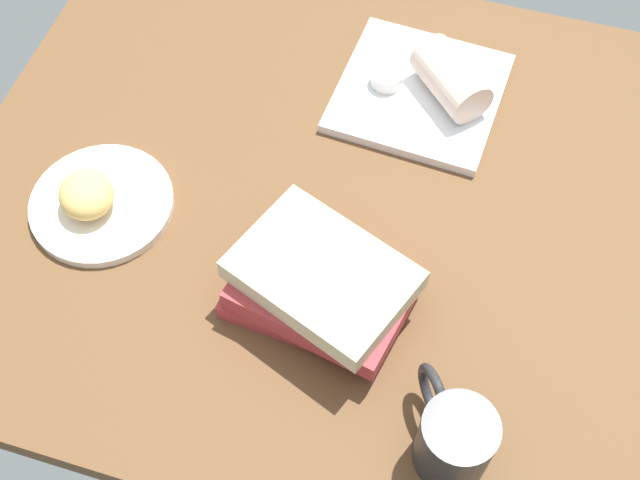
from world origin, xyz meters
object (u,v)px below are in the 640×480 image
(breakfast_wrap, at_px, (451,79))
(book_stack, at_px, (321,286))
(round_plate, at_px, (102,204))
(square_plate, at_px, (419,93))
(scone_pastry, at_px, (86,195))
(sauce_cup, at_px, (385,78))
(coffee_mug, at_px, (453,438))

(breakfast_wrap, height_order, book_stack, book_stack)
(round_plate, bearing_deg, square_plate, -139.24)
(scone_pastry, relative_size, book_stack, 0.32)
(scone_pastry, height_order, square_plate, scone_pastry)
(sauce_cup, distance_m, coffee_mug, 0.57)
(round_plate, height_order, sauce_cup, sauce_cup)
(breakfast_wrap, xyz_separation_m, coffee_mug, (-0.11, 0.53, 0.00))
(square_plate, bearing_deg, sauce_cup, 3.10)
(scone_pastry, relative_size, breakfast_wrap, 0.65)
(sauce_cup, bearing_deg, round_plate, 44.88)
(coffee_mug, bearing_deg, scone_pastry, -19.59)
(round_plate, height_order, scone_pastry, scone_pastry)
(scone_pastry, relative_size, sauce_cup, 1.67)
(sauce_cup, bearing_deg, scone_pastry, 44.84)
(sauce_cup, relative_size, book_stack, 0.19)
(scone_pastry, xyz_separation_m, sauce_cup, (-0.33, -0.33, -0.01))
(square_plate, distance_m, book_stack, 0.39)
(scone_pastry, xyz_separation_m, square_plate, (-0.39, -0.33, -0.03))
(sauce_cup, distance_m, breakfast_wrap, 0.10)
(scone_pastry, distance_m, coffee_mug, 0.58)
(sauce_cup, bearing_deg, square_plate, -176.90)
(breakfast_wrap, height_order, coffee_mug, coffee_mug)
(breakfast_wrap, relative_size, book_stack, 0.49)
(sauce_cup, relative_size, coffee_mug, 0.38)
(coffee_mug, bearing_deg, round_plate, -20.89)
(round_plate, bearing_deg, book_stack, 170.25)
(round_plate, xyz_separation_m, breakfast_wrap, (-0.42, -0.33, 0.04))
(scone_pastry, distance_m, breakfast_wrap, 0.54)
(sauce_cup, height_order, book_stack, book_stack)
(breakfast_wrap, distance_m, book_stack, 0.39)
(sauce_cup, xyz_separation_m, book_stack, (-0.01, 0.38, 0.02))
(breakfast_wrap, bearing_deg, round_plate, -6.62)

